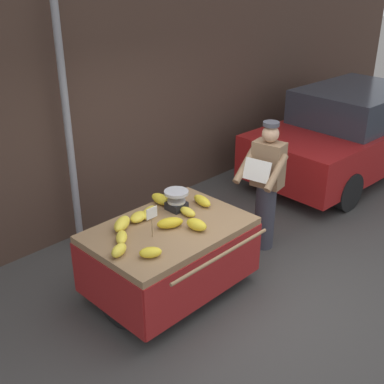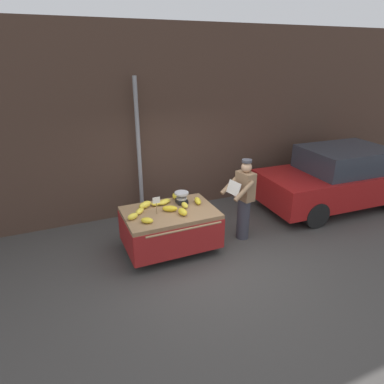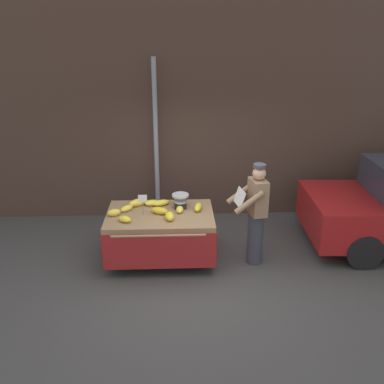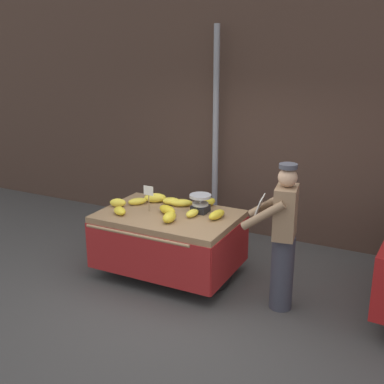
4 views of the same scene
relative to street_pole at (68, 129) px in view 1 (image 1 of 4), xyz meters
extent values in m
plane|color=#423F3D|center=(0.66, -2.28, -1.60)|extent=(60.00, 60.00, 0.00)
cube|color=#473328|center=(0.66, 0.33, 0.53)|extent=(16.00, 0.24, 4.26)
cylinder|color=gray|center=(0.00, 0.00, 0.00)|extent=(0.09, 0.09, 3.20)
cube|color=#93704C|center=(0.11, -1.66, -0.78)|extent=(1.73, 1.17, 0.08)
cylinder|color=black|center=(-0.68, -1.66, -1.23)|extent=(0.05, 0.75, 0.75)
cylinder|color=#B7B7BC|center=(-0.71, -1.66, -1.23)|extent=(0.01, 0.13, 0.13)
cylinder|color=black|center=(0.89, -1.66, -1.23)|extent=(0.05, 0.75, 0.75)
cylinder|color=#B7B7BC|center=(0.92, -1.66, -1.23)|extent=(0.01, 0.13, 0.13)
cylinder|color=#4C4742|center=(0.11, -1.16, -1.21)|extent=(0.05, 0.05, 0.78)
cube|color=maroon|center=(0.11, -2.25, -1.12)|extent=(1.73, 0.02, 0.60)
cube|color=maroon|center=(0.11, -1.08, -1.12)|extent=(1.73, 0.02, 0.60)
cube|color=maroon|center=(-0.76, -1.66, -1.12)|extent=(0.02, 1.17, 0.60)
cube|color=maroon|center=(0.97, -1.66, -1.12)|extent=(0.02, 1.17, 0.60)
cylinder|color=#93704C|center=(0.11, -2.43, -0.76)|extent=(1.39, 0.04, 0.04)
cube|color=black|center=(0.44, -1.43, -0.70)|extent=(0.20, 0.20, 0.09)
cylinder|color=#B7B7BC|center=(0.44, -1.43, -0.60)|extent=(0.02, 0.02, 0.11)
cylinder|color=#B7B7BC|center=(0.44, -1.43, -0.53)|extent=(0.28, 0.28, 0.04)
cylinder|color=#B7B7BC|center=(0.44, -1.43, -0.63)|extent=(0.21, 0.21, 0.03)
cylinder|color=#997A51|center=(-0.16, -1.70, -0.63)|extent=(0.01, 0.01, 0.22)
cube|color=white|center=(-0.16, -1.70, -0.46)|extent=(0.14, 0.01, 0.12)
ellipsoid|color=yellow|center=(0.42, -1.17, -0.69)|extent=(0.19, 0.31, 0.10)
ellipsoid|color=yellow|center=(-0.43, -1.97, -0.70)|extent=(0.26, 0.23, 0.10)
ellipsoid|color=yellow|center=(-0.44, -1.54, -0.70)|extent=(0.25, 0.26, 0.09)
ellipsoid|color=yellow|center=(-0.28, -1.35, -0.68)|extent=(0.33, 0.27, 0.13)
ellipsoid|color=yellow|center=(0.12, -1.33, -0.70)|extent=(0.33, 0.26, 0.10)
ellipsoid|color=yellow|center=(0.26, -1.92, -0.68)|extent=(0.16, 0.26, 0.12)
ellipsoid|color=yellow|center=(0.43, -1.62, -0.70)|extent=(0.13, 0.24, 0.09)
ellipsoid|color=yellow|center=(-0.04, -1.32, -0.70)|extent=(0.27, 0.22, 0.09)
ellipsoid|color=gold|center=(0.10, -1.68, -0.69)|extent=(0.32, 0.25, 0.11)
ellipsoid|color=yellow|center=(0.73, -1.56, -0.69)|extent=(0.17, 0.31, 0.11)
ellipsoid|color=yellow|center=(-0.62, -1.73, -0.69)|extent=(0.24, 0.19, 0.11)
cylinder|color=#383842|center=(1.66, -1.80, -1.16)|extent=(0.26, 0.26, 0.88)
cube|color=#8C6B4C|center=(1.66, -1.80, -0.43)|extent=(0.29, 0.41, 0.58)
sphere|color=tan|center=(1.66, -1.80, -0.03)|extent=(0.21, 0.21, 0.21)
cylinder|color=#3F3F47|center=(1.66, -1.80, 0.09)|extent=(0.20, 0.20, 0.05)
cylinder|color=#8C6B4C|center=(1.49, -2.05, -0.42)|extent=(0.49, 0.17, 0.37)
cylinder|color=#8C6B4C|center=(1.42, -1.63, -0.42)|extent=(0.49, 0.17, 0.37)
cube|color=silver|center=(1.37, -1.85, -0.41)|extent=(0.15, 0.35, 0.25)
cube|color=#A51919|center=(4.64, -1.33, -1.00)|extent=(3.97, 1.87, 0.70)
cube|color=#2D333D|center=(4.79, -1.34, -0.37)|extent=(2.09, 1.58, 0.56)
cylinder|color=black|center=(3.40, -2.06, -1.30)|extent=(0.61, 0.21, 0.60)
cylinder|color=black|center=(3.47, -0.49, -1.30)|extent=(0.61, 0.21, 0.60)
cylinder|color=black|center=(5.88, -0.60, -1.30)|extent=(0.61, 0.21, 0.60)
camera|label=1|loc=(-3.05, -5.12, 1.88)|focal=46.36mm
camera|label=2|loc=(-1.80, -7.12, 2.01)|focal=31.52mm
camera|label=3|loc=(0.37, -7.90, 2.02)|focal=39.18mm
camera|label=4|loc=(3.05, -6.80, 1.38)|focal=46.16mm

